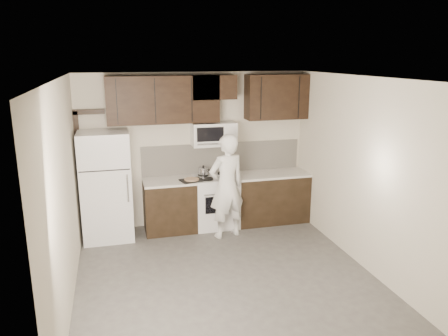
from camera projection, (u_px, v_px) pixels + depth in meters
name	position (u px, v px, depth m)	size (l,w,h in m)	color
floor	(227.00, 279.00, 5.96)	(4.50, 4.50, 0.00)	#494745
back_wall	(195.00, 150.00, 7.74)	(4.00, 4.00, 0.00)	beige
ceiling	(228.00, 78.00, 5.29)	(4.50, 4.50, 0.00)	white
counter_run	(232.00, 200.00, 7.81)	(2.95, 0.64, 0.91)	black
stove	(215.00, 201.00, 7.74)	(0.76, 0.66, 0.94)	white
backsplash	(222.00, 157.00, 7.89)	(2.90, 0.02, 0.54)	beige
upper_cabinets	(208.00, 97.00, 7.39)	(3.48, 0.35, 0.78)	black
microwave	(214.00, 134.00, 7.55)	(0.76, 0.42, 0.40)	white
refrigerator	(106.00, 186.00, 7.13)	(0.80, 0.76, 1.80)	white
door_trim	(82.00, 162.00, 7.26)	(0.50, 0.08, 2.12)	black
saucepan	(204.00, 171.00, 7.71)	(0.33, 0.19, 0.18)	silver
baking_tray	(192.00, 180.00, 7.38)	(0.37, 0.28, 0.02)	black
pizza	(192.00, 179.00, 7.37)	(0.25, 0.25, 0.02)	beige
person	(227.00, 186.00, 7.19)	(0.64, 0.42, 1.75)	silver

